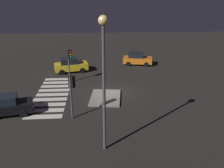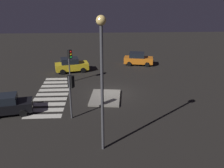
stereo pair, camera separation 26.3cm
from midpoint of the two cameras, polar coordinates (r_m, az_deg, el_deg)
The scene contains 9 objects.
ground_plane at distance 24.20m, azimuth -0.31°, elevation -2.21°, with size 80.00×80.00×0.00m, color black.
traffic_island at distance 22.97m, azimuth -1.92°, elevation -3.29°, with size 4.08×3.26×0.18m.
car_orange at distance 33.89m, azimuth 5.86°, elevation 6.07°, with size 2.48×4.27×1.77m.
car_black at distance 21.59m, azimuth -24.24°, elevation -4.74°, with size 2.42×4.13×1.71m.
car_yellow at distance 31.03m, azimuth -10.20°, elevation 4.50°, with size 2.69×4.47×1.84m.
traffic_light_east at distance 18.74m, azimuth -10.09°, elevation -0.59°, with size 0.53×0.54×3.62m.
traffic_light_south at distance 26.67m, azimuth -10.54°, elevation 6.16°, with size 0.54×0.53×3.78m.
street_lamp at distance 13.55m, azimuth -2.58°, elevation 4.52°, with size 0.56×0.56×8.48m.
crosswalk_near at distance 24.61m, azimuth -14.50°, elevation -2.48°, with size 9.90×3.20×0.02m.
Camera 1 is at (22.19, -1.45, 9.53)m, focal length 37.91 mm.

